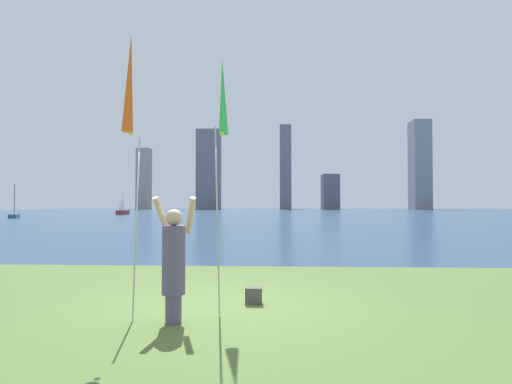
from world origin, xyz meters
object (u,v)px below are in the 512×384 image
at_px(person, 174,260).
at_px(kite_flag_right, 223,103).
at_px(sailboat_4, 14,216).
at_px(bag, 254,296).
at_px(sailboat_1, 122,207).
at_px(kite_flag_left, 130,88).

height_order(person, kite_flag_right, kite_flag_right).
relative_size(person, sailboat_4, 0.48).
height_order(bag, sailboat_1, sailboat_1).
bearing_deg(person, bag, 38.18).
height_order(kite_flag_left, sailboat_4, kite_flag_left).
relative_size(kite_flag_right, sailboat_1, 1.18).
distance_m(kite_flag_left, sailboat_1, 59.65).
bearing_deg(bag, sailboat_4, 126.20).
distance_m(kite_flag_left, kite_flag_right, 1.51).
relative_size(bag, sailboat_4, 0.07).
relative_size(sailboat_1, sailboat_4, 0.89).
xyz_separation_m(bag, sailboat_1, (-22.16, 54.60, 0.90)).
xyz_separation_m(kite_flag_right, sailboat_4, (-28.89, 40.59, -3.08)).
relative_size(kite_flag_right, sailboat_4, 1.06).
relative_size(kite_flag_left, bag, 14.87).
height_order(kite_flag_left, sailboat_1, kite_flag_left).
xyz_separation_m(kite_flag_right, bag, (0.48, 0.47, -3.20)).
distance_m(bag, sailboat_1, 58.94).
xyz_separation_m(person, kite_flag_right, (0.61, 0.74, 2.44)).
height_order(person, sailboat_1, sailboat_1).
bearing_deg(kite_flag_left, sailboat_1, 110.09).
relative_size(kite_flag_left, sailboat_1, 1.22).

